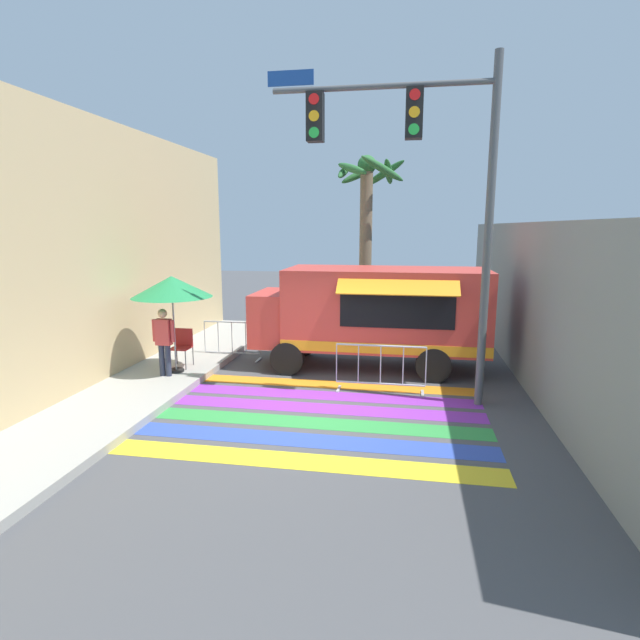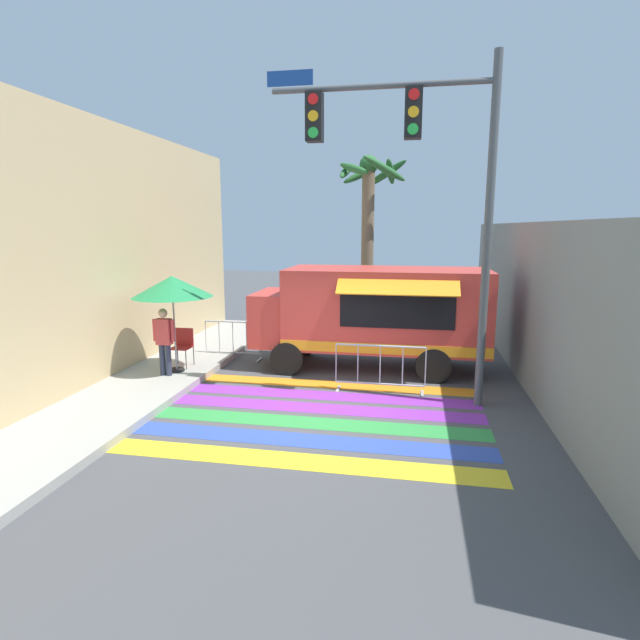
% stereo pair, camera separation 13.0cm
% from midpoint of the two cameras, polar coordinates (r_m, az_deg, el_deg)
% --- Properties ---
extents(ground_plane, '(60.00, 60.00, 0.00)m').
position_cam_midpoint_polar(ground_plane, '(9.87, -0.60, -10.25)').
color(ground_plane, '#4C4C4F').
extents(sidewalk_left, '(4.40, 16.00, 0.15)m').
position_cam_midpoint_polar(sidewalk_left, '(11.85, -25.97, -7.37)').
color(sidewalk_left, '#A8A59E').
rests_on(sidewalk_left, ground_plane).
extents(building_left_facade, '(0.25, 16.00, 5.85)m').
position_cam_midpoint_polar(building_left_facade, '(11.35, -27.04, 6.47)').
color(building_left_facade, '#DBBC84').
rests_on(building_left_facade, ground_plane).
extents(concrete_wall_right, '(0.20, 16.00, 3.62)m').
position_cam_midpoint_polar(concrete_wall_right, '(12.48, 22.10, 1.95)').
color(concrete_wall_right, gray).
rests_on(concrete_wall_right, ground_plane).
extents(crosswalk_painted, '(6.40, 4.36, 0.01)m').
position_cam_midpoint_polar(crosswalk_painted, '(9.62, -0.91, -10.81)').
color(crosswalk_painted, yellow).
rests_on(crosswalk_painted, ground_plane).
extents(food_truck, '(5.73, 2.53, 2.52)m').
position_cam_midpoint_polar(food_truck, '(12.44, 5.20, 1.07)').
color(food_truck, '#D13D33').
rests_on(food_truck, ground_plane).
extents(traffic_signal_pole, '(4.33, 0.29, 6.62)m').
position_cam_midpoint_polar(traffic_signal_pole, '(10.01, 10.85, 17.07)').
color(traffic_signal_pole, '#515456').
rests_on(traffic_signal_pole, ground_plane).
extents(patio_umbrella, '(1.83, 1.83, 2.26)m').
position_cam_midpoint_polar(patio_umbrella, '(11.93, -16.88, 3.62)').
color(patio_umbrella, black).
rests_on(patio_umbrella, sidewalk_left).
extents(folding_chair, '(0.45, 0.45, 0.92)m').
position_cam_midpoint_polar(folding_chair, '(12.63, -15.76, -2.64)').
color(folding_chair, '#4C4C51').
rests_on(folding_chair, sidewalk_left).
extents(vendor_person, '(0.53, 0.20, 1.55)m').
position_cam_midpoint_polar(vendor_person, '(11.85, -17.72, -2.03)').
color(vendor_person, '#2D3347').
rests_on(vendor_person, sidewalk_left).
extents(barricade_front, '(1.93, 0.44, 1.05)m').
position_cam_midpoint_polar(barricade_front, '(10.81, 6.59, -5.58)').
color(barricade_front, '#B7BABF').
rests_on(barricade_front, ground_plane).
extents(barricade_side, '(1.56, 0.44, 1.05)m').
position_cam_midpoint_polar(barricade_side, '(13.57, -10.29, -2.41)').
color(barricade_side, '#B7BABF').
rests_on(barricade_side, ground_plane).
extents(palm_tree, '(2.29, 2.60, 5.78)m').
position_cam_midpoint_polar(palm_tree, '(16.66, 5.15, 11.77)').
color(palm_tree, '#7A664C').
rests_on(palm_tree, ground_plane).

